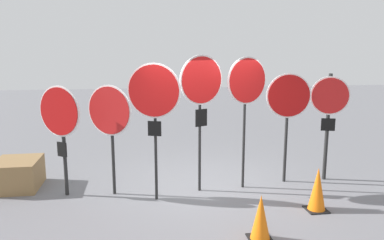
% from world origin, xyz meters
% --- Properties ---
extents(ground_plane, '(40.00, 40.00, 0.00)m').
position_xyz_m(ground_plane, '(0.00, 0.00, 0.00)').
color(ground_plane, slate).
extents(stop_sign_0, '(0.78, 0.54, 2.07)m').
position_xyz_m(stop_sign_0, '(-2.63, 0.11, 1.47)').
color(stop_sign_0, black).
rests_on(stop_sign_0, ground).
extents(stop_sign_1, '(0.80, 0.52, 2.07)m').
position_xyz_m(stop_sign_1, '(-1.75, 0.03, 1.51)').
color(stop_sign_1, black).
rests_on(stop_sign_1, ground).
extents(stop_sign_2, '(0.91, 0.35, 2.47)m').
position_xyz_m(stop_sign_2, '(-0.96, -0.35, 1.87)').
color(stop_sign_2, black).
rests_on(stop_sign_2, ground).
extents(stop_sign_3, '(0.85, 0.39, 2.60)m').
position_xyz_m(stop_sign_3, '(-0.08, -0.03, 1.98)').
color(stop_sign_3, black).
rests_on(stop_sign_3, ground).
extents(stop_sign_4, '(0.84, 0.36, 2.57)m').
position_xyz_m(stop_sign_4, '(0.80, 0.02, 1.98)').
color(stop_sign_4, black).
rests_on(stop_sign_4, ground).
extents(stop_sign_5, '(0.89, 0.17, 2.24)m').
position_xyz_m(stop_sign_5, '(1.72, 0.21, 1.66)').
color(stop_sign_5, black).
rests_on(stop_sign_5, ground).
extents(stop_sign_6, '(0.75, 0.26, 2.22)m').
position_xyz_m(stop_sign_6, '(2.59, 0.21, 1.54)').
color(stop_sign_6, black).
rests_on(stop_sign_6, ground).
extents(traffic_cone_0, '(0.35, 0.35, 0.75)m').
position_xyz_m(traffic_cone_0, '(1.71, -1.18, 0.37)').
color(traffic_cone_0, black).
rests_on(traffic_cone_0, ground).
extents(traffic_cone_1, '(0.34, 0.34, 0.68)m').
position_xyz_m(traffic_cone_1, '(0.44, -2.00, 0.33)').
color(traffic_cone_1, black).
rests_on(traffic_cone_1, ground).
extents(storage_crate, '(0.82, 0.95, 0.57)m').
position_xyz_m(storage_crate, '(-3.61, 0.67, 0.28)').
color(storage_crate, olive).
rests_on(storage_crate, ground).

